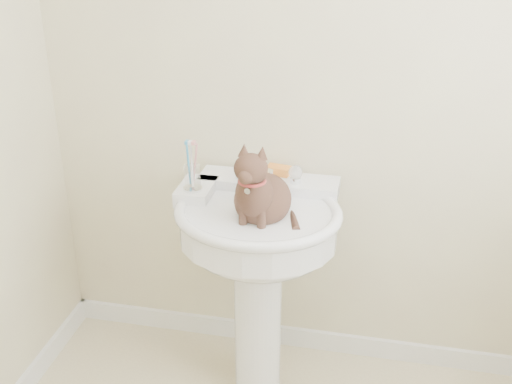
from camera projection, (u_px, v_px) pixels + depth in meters
The scene contains 7 objects.
wall_back at pixel (328, 68), 2.30m from camera, with size 2.20×0.00×2.50m, color #C3B395, non-canonical shape.
baseboard_back at pixel (314, 339), 2.81m from camera, with size 2.20×0.02×0.09m, color white.
pedestal_sink at pixel (258, 245), 2.33m from camera, with size 0.61×0.60×0.84m.
faucet at pixel (267, 172), 2.37m from camera, with size 0.28×0.12×0.14m.
soap_bar at pixel (278, 170), 2.45m from camera, with size 0.09×0.06×0.03m, color orange.
toothbrush_cup at pixel (192, 177), 2.31m from camera, with size 0.07×0.07×0.18m.
cat at pixel (261, 195), 2.19m from camera, with size 0.22×0.28×0.40m.
Camera 1 is at (0.22, -1.17, 1.85)m, focal length 45.00 mm.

